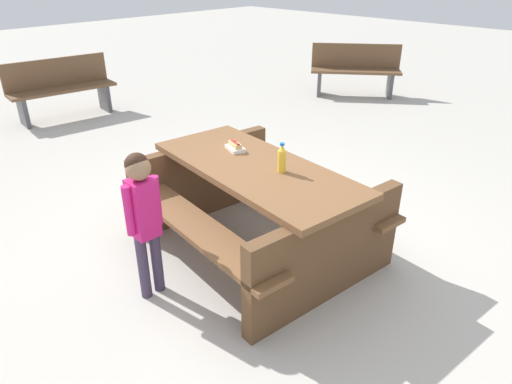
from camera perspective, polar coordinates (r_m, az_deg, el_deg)
ground_plane at (r=3.87m, az=0.00°, el=-6.94°), size 30.00×30.00×0.00m
picnic_table at (r=3.64m, az=0.00°, el=-1.12°), size 1.96×1.61×0.75m
soda_bottle at (r=3.37m, az=3.21°, el=4.12°), size 0.06×0.06×0.23m
hotdog_tray at (r=3.79m, az=-2.60°, el=5.62°), size 0.21×0.16×0.08m
child_in_coat at (r=3.12m, az=-13.75°, el=-2.00°), size 0.17×0.27×1.08m
park_bench_near at (r=8.37m, az=12.14°, el=14.61°), size 1.43×1.23×0.85m
park_bench_mid at (r=7.55m, az=-22.89°, el=11.82°), size 0.57×1.54×0.85m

